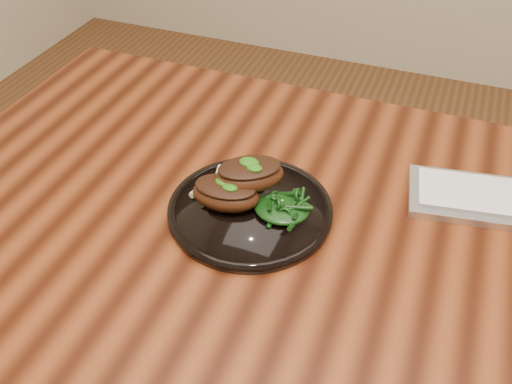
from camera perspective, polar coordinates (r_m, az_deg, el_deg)
desk at (r=0.93m, az=13.21°, el=-8.98°), size 1.60×0.80×0.75m
plate at (r=0.89m, az=-0.58°, el=-1.77°), size 0.26×0.26×0.02m
lamb_chop_front at (r=0.88m, az=-3.09°, el=-0.09°), size 0.12×0.08×0.05m
lamb_chop_back at (r=0.88m, az=-0.71°, el=1.80°), size 0.13×0.12×0.05m
herb_smear at (r=0.94m, az=-1.18°, el=1.20°), size 0.07×0.05×0.00m
greens_heap at (r=0.87m, az=2.62°, el=-1.35°), size 0.09×0.08×0.03m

